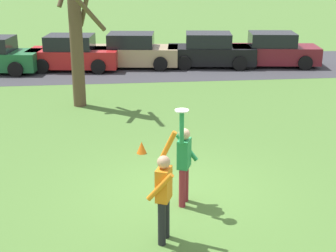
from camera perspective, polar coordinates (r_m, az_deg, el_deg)
name	(u,v)px	position (r m, az deg, el deg)	size (l,w,h in m)	color
ground_plane	(179,192)	(10.85, 1.24, -7.64)	(120.00, 120.00, 0.00)	#4C7533
person_catcher	(184,160)	(9.95, 1.88, -3.95)	(0.49, 0.59, 2.08)	maroon
person_defender	(164,191)	(8.64, -0.50, -7.60)	(0.58, 0.64, 2.04)	black
frisbee_disc	(182,110)	(9.37, 1.62, 1.82)	(0.27, 0.27, 0.02)	white
parked_car_red	(73,54)	(23.27, -10.98, 8.22)	(4.31, 2.46, 1.59)	red
parked_car_tan	(134,52)	(23.51, -4.02, 8.61)	(4.31, 2.46, 1.59)	tan
parked_car_black	(210,51)	(23.66, 4.95, 8.66)	(4.31, 2.46, 1.59)	black
parked_car_maroon	(274,51)	(24.22, 12.19, 8.54)	(4.31, 2.46, 1.59)	maroon
parking_strip	(140,67)	(23.55, -3.32, 6.85)	(22.55, 6.40, 0.01)	#38383D
bare_tree_tall	(76,18)	(16.85, -10.64, 12.25)	(1.62, 1.62, 6.13)	brown
field_cone_orange	(142,147)	(12.89, -3.08, -2.50)	(0.26, 0.26, 0.32)	orange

